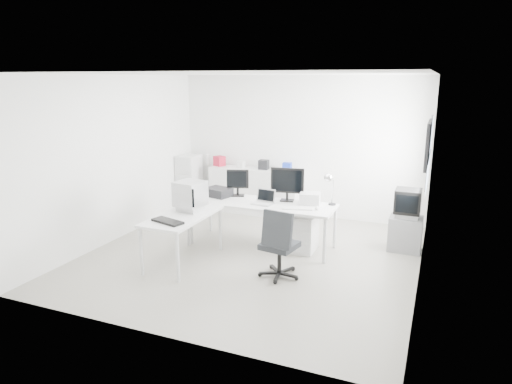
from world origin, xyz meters
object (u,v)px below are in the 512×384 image
at_px(tv_cabinet, 405,234).
at_px(filing_cabinet, 190,182).
at_px(crt_tv, 408,204).
at_px(drawer_pedestal, 303,233).
at_px(crt_monitor, 190,196).
at_px(laser_printer, 310,198).
at_px(sideboard, 255,191).
at_px(lcd_monitor_large, 287,184).
at_px(inkjet_printer, 218,192).
at_px(laptop, 263,198).
at_px(side_desk, 183,239).
at_px(main_desk, 262,224).
at_px(office_chair, 280,242).
at_px(lcd_monitor_small, 238,183).

relative_size(tv_cabinet, filing_cabinet, 0.48).
distance_m(tv_cabinet, crt_tv, 0.51).
relative_size(drawer_pedestal, filing_cabinet, 0.52).
distance_m(drawer_pedestal, crt_monitor, 1.92).
xyz_separation_m(laser_printer, sideboard, (-1.60, 1.52, -0.37)).
height_order(lcd_monitor_large, tv_cabinet, lcd_monitor_large).
bearing_deg(inkjet_printer, crt_tv, 25.63).
xyz_separation_m(laptop, tv_cabinet, (2.19, 0.78, -0.57)).
relative_size(inkjet_printer, laptop, 1.36).
xyz_separation_m(side_desk, inkjet_printer, (0.00, 1.20, 0.45)).
relative_size(laser_printer, crt_monitor, 0.71).
xyz_separation_m(side_desk, drawer_pedestal, (1.55, 1.15, -0.08)).
bearing_deg(crt_monitor, sideboard, 99.74).
relative_size(inkjet_printer, lcd_monitor_large, 0.73).
height_order(inkjet_printer, crt_monitor, crt_monitor).
distance_m(laser_printer, crt_tv, 1.56).
bearing_deg(lcd_monitor_large, crt_tv, 4.10).
bearing_deg(laptop, side_desk, -124.71).
distance_m(main_desk, drawer_pedestal, 0.71).
relative_size(main_desk, side_desk, 1.71).
height_order(side_desk, crt_monitor, crt_monitor).
bearing_deg(inkjet_printer, filing_cabinet, 149.70).
xyz_separation_m(side_desk, laptop, (0.90, 1.00, 0.47)).
bearing_deg(crt_tv, sideboard, 161.08).
distance_m(main_desk, laser_printer, 0.91).
bearing_deg(filing_cabinet, crt_tv, -10.62).
bearing_deg(crt_tv, crt_monitor, -153.59).
distance_m(drawer_pedestal, lcd_monitor_large, 0.84).
bearing_deg(main_desk, crt_tv, 16.97).
height_order(side_desk, laptop, laptop).
height_order(office_chair, crt_tv, office_chair).
xyz_separation_m(inkjet_printer, crt_monitor, (0.00, -0.95, 0.15)).
distance_m(laser_printer, filing_cabinet, 3.30).
relative_size(drawer_pedestal, inkjet_printer, 1.44).
relative_size(main_desk, crt_monitor, 5.31).
height_order(laptop, crt_monitor, crt_monitor).
bearing_deg(tv_cabinet, crt_tv, 0.00).
bearing_deg(laptop, inkjet_printer, 174.74).
xyz_separation_m(inkjet_printer, sideboard, (0.00, 1.64, -0.35)).
bearing_deg(crt_monitor, laptop, 49.63).
distance_m(drawer_pedestal, office_chair, 1.12).
bearing_deg(laser_printer, lcd_monitor_large, 165.72).
bearing_deg(tv_cabinet, office_chair, -132.03).
xyz_separation_m(lcd_monitor_small, filing_cabinet, (-1.71, 1.28, -0.41)).
bearing_deg(drawer_pedestal, laser_printer, 73.61).
height_order(laptop, crt_tv, crt_tv).
distance_m(side_desk, filing_cabinet, 2.99).
bearing_deg(filing_cabinet, side_desk, -61.70).
relative_size(lcd_monitor_small, laptop, 1.54).
height_order(drawer_pedestal, tv_cabinet, drawer_pedestal).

